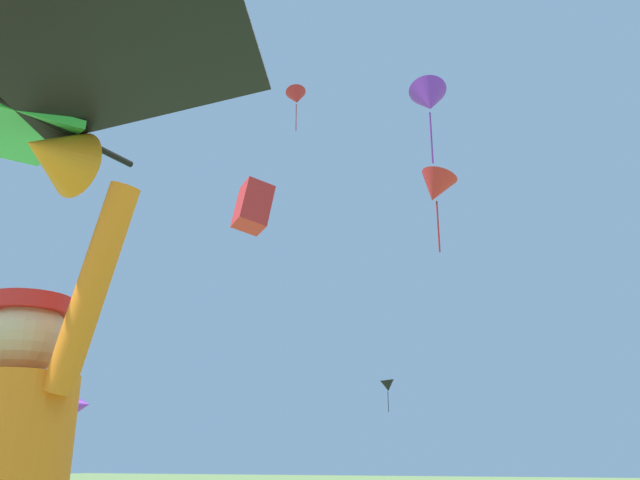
# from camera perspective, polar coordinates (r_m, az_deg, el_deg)

# --- Properties ---
(held_stunt_kite) EXTENTS (1.80, 1.00, 0.40)m
(held_stunt_kite) POSITION_cam_1_polar(r_m,az_deg,el_deg) (2.40, -23.08, 10.41)
(held_stunt_kite) COLOR black
(distant_kite_red_overhead_distant) EXTENTS (1.49, 1.46, 2.91)m
(distant_kite_red_overhead_distant) POSITION_cam_1_polar(r_m,az_deg,el_deg) (21.99, 9.99, 4.44)
(distant_kite_red_overhead_distant) COLOR red
(distant_kite_red_high_left) EXTENTS (1.05, 1.07, 1.83)m
(distant_kite_red_high_left) POSITION_cam_1_polar(r_m,az_deg,el_deg) (25.14, -2.06, 12.23)
(distant_kite_red_high_left) COLOR red
(distant_kite_red_low_left) EXTENTS (0.80, 0.88, 0.95)m
(distant_kite_red_low_left) POSITION_cam_1_polar(r_m,az_deg,el_deg) (11.96, -5.81, 2.89)
(distant_kite_red_low_left) COLOR red
(distant_kite_black_high_right) EXTENTS (1.03, 1.10, 1.79)m
(distant_kite_black_high_right) POSITION_cam_1_polar(r_m,az_deg,el_deg) (37.46, 5.88, -12.42)
(distant_kite_black_high_right) COLOR black
(distant_kite_purple_far_center) EXTENTS (1.98, 2.06, 3.30)m
(distant_kite_purple_far_center) POSITION_cam_1_polar(r_m,az_deg,el_deg) (24.13, 9.42, 11.88)
(distant_kite_purple_far_center) COLOR purple
(marker_flag) EXTENTS (0.30, 0.24, 1.91)m
(marker_flag) POSITION_cam_1_polar(r_m,az_deg,el_deg) (8.67, -20.20, -14.13)
(marker_flag) COLOR silver
(marker_flag) RESTS_ON ground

